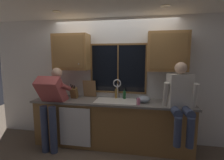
% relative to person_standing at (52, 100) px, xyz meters
% --- Properties ---
extents(back_wall, '(5.43, 0.12, 2.55)m').
position_rel_person_standing_xyz_m(back_wall, '(1.08, 0.67, 0.32)').
color(back_wall, silver).
rests_on(back_wall, floor).
extents(ceiling_downlight_left, '(0.14, 0.14, 0.01)m').
position_rel_person_standing_xyz_m(ceiling_downlight_left, '(0.17, 0.01, 1.59)').
color(ceiling_downlight_left, '#FFEAB2').
extents(ceiling_downlight_right, '(0.14, 0.14, 0.01)m').
position_rel_person_standing_xyz_m(ceiling_downlight_right, '(1.99, 0.01, 1.59)').
color(ceiling_downlight_right, '#FFEAB2').
extents(window_glass, '(1.10, 0.02, 0.95)m').
position_rel_person_standing_xyz_m(window_glass, '(1.17, 0.60, 0.57)').
color(window_glass, black).
extents(window_frame_top, '(1.17, 0.02, 0.04)m').
position_rel_person_standing_xyz_m(window_frame_top, '(1.17, 0.59, 1.06)').
color(window_frame_top, brown).
extents(window_frame_bottom, '(1.17, 0.02, 0.04)m').
position_rel_person_standing_xyz_m(window_frame_bottom, '(1.17, 0.59, 0.07)').
color(window_frame_bottom, brown).
extents(window_frame_left, '(0.04, 0.02, 0.95)m').
position_rel_person_standing_xyz_m(window_frame_left, '(0.60, 0.59, 0.57)').
color(window_frame_left, brown).
extents(window_frame_right, '(0.03, 0.02, 0.95)m').
position_rel_person_standing_xyz_m(window_frame_right, '(1.74, 0.59, 0.57)').
color(window_frame_right, brown).
extents(window_mullion_center, '(0.02, 0.02, 0.95)m').
position_rel_person_standing_xyz_m(window_mullion_center, '(1.17, 0.59, 0.57)').
color(window_mullion_center, brown).
extents(lower_cabinet_run, '(3.03, 0.58, 0.88)m').
position_rel_person_standing_xyz_m(lower_cabinet_run, '(1.08, 0.32, -0.52)').
color(lower_cabinet_run, olive).
rests_on(lower_cabinet_run, floor).
extents(countertop, '(3.09, 0.62, 0.04)m').
position_rel_person_standing_xyz_m(countertop, '(1.08, 0.30, -0.06)').
color(countertop, slate).
rests_on(countertop, lower_cabinet_run).
extents(dishwasher_front, '(0.60, 0.02, 0.74)m').
position_rel_person_standing_xyz_m(dishwasher_front, '(0.44, 0.00, -0.50)').
color(dishwasher_front, white).
extents(upper_cabinet_left, '(0.72, 0.36, 0.72)m').
position_rel_person_standing_xyz_m(upper_cabinet_left, '(0.23, 0.44, 0.90)').
color(upper_cabinet_left, '#9E703D').
extents(upper_cabinet_right, '(0.72, 0.36, 0.72)m').
position_rel_person_standing_xyz_m(upper_cabinet_right, '(2.11, 0.44, 0.90)').
color(upper_cabinet_right, '#9E703D').
extents(sink, '(0.80, 0.46, 0.21)m').
position_rel_person_standing_xyz_m(sink, '(1.17, 0.31, -0.14)').
color(sink, white).
rests_on(sink, lower_cabinet_run).
extents(faucet, '(0.18, 0.09, 0.40)m').
position_rel_person_standing_xyz_m(faucet, '(1.18, 0.49, 0.22)').
color(faucet, silver).
rests_on(faucet, countertop).
extents(person_standing, '(0.53, 0.69, 1.55)m').
position_rel_person_standing_xyz_m(person_standing, '(0.00, 0.00, 0.00)').
color(person_standing, '#384260').
rests_on(person_standing, floor).
extents(person_sitting_on_counter, '(0.54, 0.64, 1.26)m').
position_rel_person_standing_xyz_m(person_sitting_on_counter, '(2.30, 0.04, 0.15)').
color(person_sitting_on_counter, '#384260').
rests_on(person_sitting_on_counter, countertop).
extents(knife_block, '(0.12, 0.18, 0.32)m').
position_rel_person_standing_xyz_m(knife_block, '(0.29, 0.36, 0.07)').
color(knife_block, brown).
rests_on(knife_block, countertop).
extents(cutting_board, '(0.27, 0.09, 0.36)m').
position_rel_person_standing_xyz_m(cutting_board, '(0.57, 0.52, 0.14)').
color(cutting_board, '#997047').
rests_on(cutting_board, countertop).
extents(mixing_bowl, '(0.26, 0.26, 0.13)m').
position_rel_person_standing_xyz_m(mixing_bowl, '(1.69, 0.31, 0.02)').
color(mixing_bowl, '#8C99A8').
rests_on(mixing_bowl, countertop).
extents(soap_dispenser, '(0.06, 0.07, 0.17)m').
position_rel_person_standing_xyz_m(soap_dispenser, '(1.61, 0.11, 0.03)').
color(soap_dispenser, pink).
rests_on(soap_dispenser, countertop).
extents(bottle_green_glass, '(0.07, 0.07, 0.25)m').
position_rel_person_standing_xyz_m(bottle_green_glass, '(1.15, 0.54, 0.06)').
color(bottle_green_glass, olive).
rests_on(bottle_green_glass, countertop).
extents(bottle_tall_clear, '(0.06, 0.06, 0.20)m').
position_rel_person_standing_xyz_m(bottle_tall_clear, '(1.32, 0.50, 0.04)').
color(bottle_tall_clear, '#1E592D').
rests_on(bottle_tall_clear, countertop).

